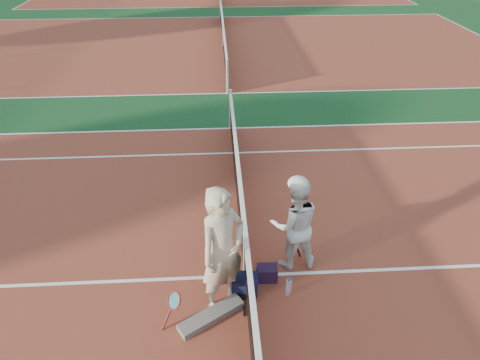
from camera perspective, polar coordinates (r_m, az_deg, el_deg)
The scene contains 14 objects.
ground at distance 7.20m, azimuth 0.62°, elevation -12.68°, with size 130.00×130.00×0.00m, color #103C1A.
court_main at distance 7.19m, azimuth 0.62°, elevation -12.66°, with size 23.77×10.97×0.01m, color brown.
court_far_a at distance 19.22m, azimuth -2.25°, elevation 17.47°, with size 23.77×10.97×0.01m, color brown.
net_main at distance 6.84m, azimuth 0.64°, elevation -9.69°, with size 0.10×10.98×1.02m, color black, non-canonical shape.
net_far_a at distance 19.09m, azimuth -2.28°, elevation 18.94°, with size 0.10×10.98×1.02m, color black, non-canonical shape.
player_a at distance 6.11m, azimuth -2.32°, elevation -9.42°, with size 0.75×0.49×2.07m, color beige.
player_b at distance 6.93m, azimuth 7.28°, elevation -5.89°, with size 0.80×0.63×1.65m, color white.
racket_red at distance 6.48m, azimuth -8.67°, elevation -16.46°, with size 0.35×0.27×0.52m, color maroon, non-canonical shape.
racket_black_held at distance 7.34m, azimuth 7.15°, elevation -8.78°, with size 0.22×0.27×0.58m, color black, non-canonical shape.
racket_spare at distance 6.94m, azimuth 0.34°, elevation -14.68°, with size 0.60×0.27×0.03m, color black, non-canonical shape.
sports_bag_navy at distance 6.86m, azimuth 0.65°, elevation -13.70°, with size 0.40×0.27×0.31m, color black.
sports_bag_purple at distance 7.07m, azimuth 3.62°, elevation -12.30°, with size 0.32×0.22×0.26m, color black.
net_cover_canvas at distance 6.60m, azimuth -3.85°, elevation -17.62°, with size 1.03×0.24×0.11m, color #635E59.
water_bottle at distance 6.86m, azimuth 6.49°, elevation -14.04°, with size 0.09×0.09×0.30m, color silver.
Camera 1 is at (-0.37, -5.01, 5.15)m, focal length 32.00 mm.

